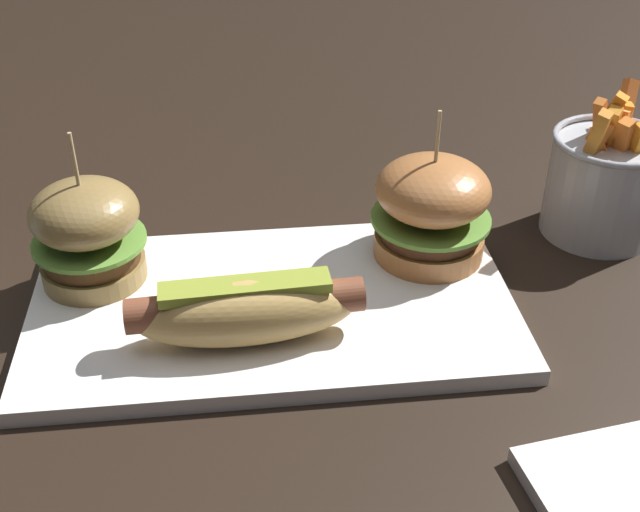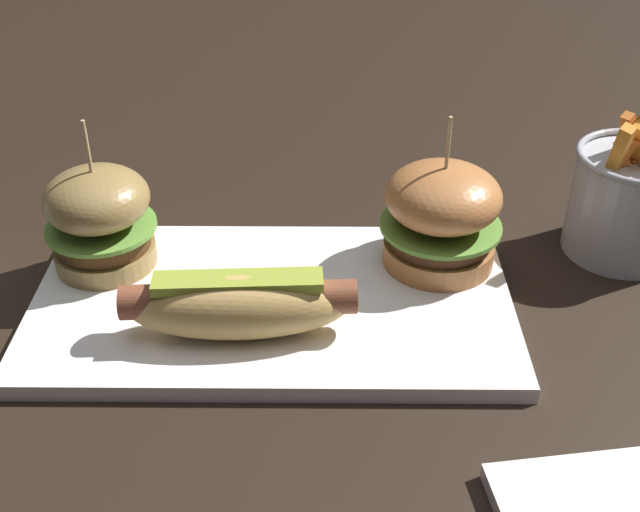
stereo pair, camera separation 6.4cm
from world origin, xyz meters
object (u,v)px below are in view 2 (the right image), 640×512
object	(u,v)px
hot_dog	(239,303)
slider_right	(441,215)
slider_left	(100,218)
fries_bucket	(630,199)
platter_main	(273,303)

from	to	relation	value
hot_dog	slider_right	xyz separation A→B (m)	(0.16, 0.10, 0.02)
slider_left	fries_bucket	bearing A→B (deg)	5.83
platter_main	slider_left	world-z (taller)	slider_left
platter_main	fries_bucket	size ratio (longest dim) A/B	2.79
slider_left	fries_bucket	size ratio (longest dim) A/B	0.95
hot_dog	slider_right	distance (m)	0.19
platter_main	hot_dog	xyz separation A→B (m)	(-0.02, -0.05, 0.03)
slider_right	slider_left	bearing A→B (deg)	-179.08
slider_left	slider_right	distance (m)	0.29
platter_main	slider_right	size ratio (longest dim) A/B	2.88
hot_dog	slider_left	distance (m)	0.16
hot_dog	fries_bucket	world-z (taller)	fries_bucket
platter_main	fries_bucket	world-z (taller)	fries_bucket
hot_dog	slider_left	world-z (taller)	slider_left
platter_main	slider_left	size ratio (longest dim) A/B	2.92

